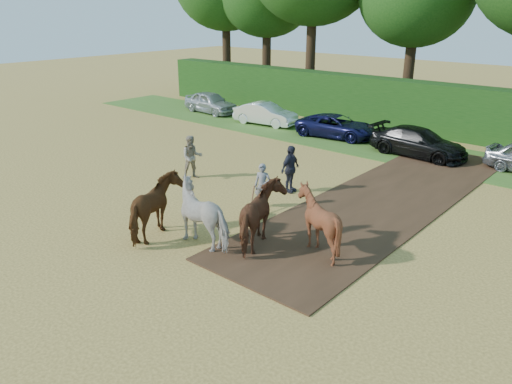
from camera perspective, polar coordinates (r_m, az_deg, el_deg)
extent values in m
plane|color=gold|center=(15.70, -2.08, -6.66)|extent=(120.00, 120.00, 0.00)
cube|color=#472D1C|center=(20.30, 14.64, -0.78)|extent=(4.50, 17.00, 0.05)
cube|color=#38601E|center=(26.99, 18.51, 4.07)|extent=(50.00, 5.00, 0.03)
cube|color=#14380F|center=(30.79, 22.14, 8.42)|extent=(46.00, 1.60, 3.00)
imported|color=#BCAE94|center=(22.00, -7.33, 3.96)|extent=(1.13, 1.18, 1.92)
imported|color=#242531|center=(20.22, 3.93, 2.63)|extent=(0.53, 1.16, 1.95)
imported|color=brown|center=(16.48, -11.41, -1.83)|extent=(1.99, 2.65, 2.04)
imported|color=silver|center=(15.90, -5.58, -2.35)|extent=(2.55, 2.40, 2.04)
imported|color=brown|center=(15.50, 0.63, -2.87)|extent=(1.99, 2.65, 2.04)
imported|color=maroon|center=(15.29, 7.10, -3.37)|extent=(2.26, 2.36, 2.04)
cube|color=black|center=(17.85, -0.28, -2.57)|extent=(0.67, 0.93, 0.34)
cube|color=brown|center=(17.27, -0.84, -2.77)|extent=(0.64, 1.28, 0.10)
cylinder|color=brown|center=(18.24, -0.45, -0.81)|extent=(0.57, 0.87, 0.71)
cylinder|color=brown|center=(18.13, 0.84, -0.95)|extent=(0.33, 0.96, 0.71)
imported|color=#9B9992|center=(18.64, 0.74, 0.71)|extent=(0.73, 0.63, 1.70)
imported|color=#ACB0B3|center=(36.02, -5.21, 10.16)|extent=(4.49, 2.10, 1.49)
imported|color=white|center=(32.19, 1.11, 8.91)|extent=(4.35, 1.95, 1.39)
imported|color=#161745|center=(29.36, 9.19, 7.42)|extent=(4.90, 2.74, 1.30)
imported|color=black|center=(26.53, 18.08, 5.42)|extent=(5.04, 2.30, 1.43)
cylinder|color=#382616|center=(44.23, -3.36, 14.98)|extent=(0.70, 0.70, 5.85)
cylinder|color=#382616|center=(41.97, 1.21, 14.40)|extent=(0.70, 0.70, 5.40)
cylinder|color=#382616|center=(38.12, 6.22, 14.52)|extent=(0.70, 0.70, 6.53)
cylinder|color=#382616|center=(36.09, 16.97, 12.37)|extent=(0.70, 0.70, 5.17)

